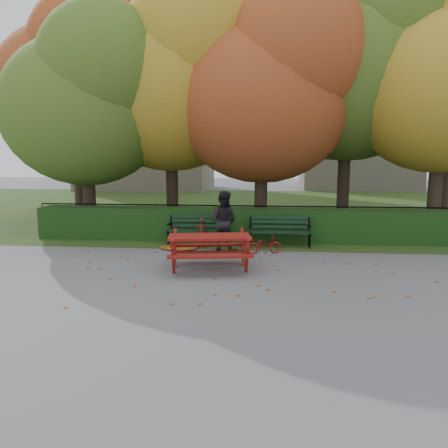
# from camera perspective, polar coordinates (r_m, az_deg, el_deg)

# --- Properties ---
(ground) EXTENTS (90.00, 90.00, 0.00)m
(ground) POSITION_cam_1_polar(r_m,az_deg,el_deg) (9.33, 0.98, -7.35)
(ground) COLOR slate
(ground) RESTS_ON ground
(grass_strip) EXTENTS (90.00, 90.00, 0.00)m
(grass_strip) POSITION_cam_1_polar(r_m,az_deg,el_deg) (23.09, 3.88, 2.31)
(grass_strip) COLOR #243C18
(grass_strip) RESTS_ON ground
(building_left) EXTENTS (10.00, 7.00, 15.00)m
(building_left) POSITION_cam_1_polar(r_m,az_deg,el_deg) (36.60, -10.15, 16.33)
(building_left) COLOR tan
(building_left) RESTS_ON ground
(building_right) EXTENTS (9.00, 6.00, 12.00)m
(building_right) POSITION_cam_1_polar(r_m,az_deg,el_deg) (37.80, 17.30, 13.55)
(building_right) COLOR tan
(building_right) RESTS_ON ground
(hedge) EXTENTS (13.00, 0.90, 1.00)m
(hedge) POSITION_cam_1_polar(r_m,az_deg,el_deg) (13.62, 2.56, -0.07)
(hedge) COLOR black
(hedge) RESTS_ON ground
(iron_fence) EXTENTS (14.00, 0.04, 1.02)m
(iron_fence) POSITION_cam_1_polar(r_m,az_deg,el_deg) (14.40, 2.74, 0.55)
(iron_fence) COLOR black
(iron_fence) RESTS_ON ground
(tree_a) EXTENTS (5.88, 5.60, 7.48)m
(tree_a) POSITION_cam_1_polar(r_m,az_deg,el_deg) (15.79, -16.97, 15.41)
(tree_a) COLOR #2E2119
(tree_a) RESTS_ON ground
(tree_b) EXTENTS (6.72, 6.40, 8.79)m
(tree_b) POSITION_cam_1_polar(r_m,az_deg,el_deg) (16.25, -5.96, 18.69)
(tree_b) COLOR #2E2119
(tree_b) RESTS_ON ground
(tree_c) EXTENTS (6.30, 6.00, 8.00)m
(tree_c) POSITION_cam_1_polar(r_m,az_deg,el_deg) (15.06, 6.33, 17.24)
(tree_c) COLOR #2E2119
(tree_c) RESTS_ON ground
(tree_d) EXTENTS (7.14, 6.80, 9.58)m
(tree_d) POSITION_cam_1_polar(r_m,az_deg,el_deg) (16.81, 17.47, 20.01)
(tree_d) COLOR #2E2119
(tree_d) RESTS_ON ground
(tree_f) EXTENTS (6.93, 6.60, 9.19)m
(tree_f) POSITION_cam_1_polar(r_m,az_deg,el_deg) (20.05, -18.30, 17.24)
(tree_f) COLOR #2E2119
(tree_f) RESTS_ON ground
(bench_left) EXTENTS (1.80, 0.57, 0.88)m
(bench_left) POSITION_cam_1_polar(r_m,az_deg,el_deg) (12.97, -3.38, -0.44)
(bench_left) COLOR black
(bench_left) RESTS_ON ground
(bench_right) EXTENTS (1.80, 0.57, 0.88)m
(bench_right) POSITION_cam_1_polar(r_m,az_deg,el_deg) (12.81, 7.28, -0.61)
(bench_right) COLOR black
(bench_right) RESTS_ON ground
(picnic_table) EXTENTS (2.10, 1.80, 0.91)m
(picnic_table) POSITION_cam_1_polar(r_m,az_deg,el_deg) (10.04, -1.90, -2.52)
(picnic_table) COLOR maroon
(picnic_table) RESTS_ON ground
(leaf_pile) EXTENTS (1.27, 1.07, 0.07)m
(leaf_pile) POSITION_cam_1_polar(r_m,az_deg,el_deg) (12.50, -5.94, -3.07)
(leaf_pile) COLOR maroon
(leaf_pile) RESTS_ON ground
(leaf_scatter) EXTENTS (9.00, 5.70, 0.01)m
(leaf_scatter) POSITION_cam_1_polar(r_m,az_deg,el_deg) (9.62, 1.13, -6.82)
(leaf_scatter) COLOR maroon
(leaf_scatter) RESTS_ON ground
(child) EXTENTS (0.37, 0.30, 0.88)m
(child) POSITION_cam_1_polar(r_m,az_deg,el_deg) (12.46, -2.97, -1.19)
(child) COLOR #3C1F13
(child) RESTS_ON ground
(adult) EXTENTS (0.96, 0.84, 1.67)m
(adult) POSITION_cam_1_polar(r_m,az_deg,el_deg) (12.02, -0.08, 0.36)
(adult) COLOR black
(adult) RESTS_ON ground
(bicycle) EXTENTS (1.00, 0.56, 0.50)m
(bicycle) POSITION_cam_1_polar(r_m,az_deg,el_deg) (11.81, 5.23, -2.70)
(bicycle) COLOR #9E0E16
(bicycle) RESTS_ON ground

